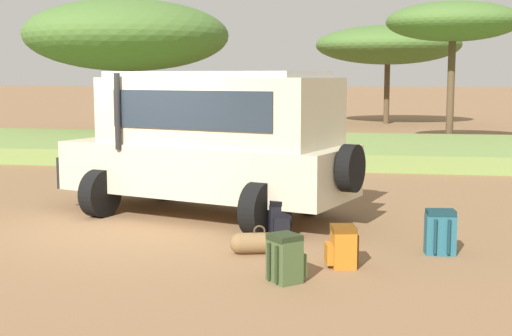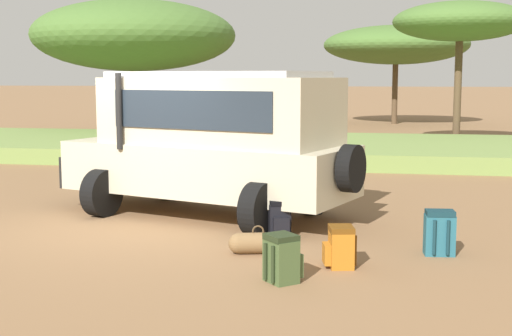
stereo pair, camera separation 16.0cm
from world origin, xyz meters
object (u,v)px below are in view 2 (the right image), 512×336
object	(u,v)px
duffel_bag_low_black_case	(258,243)
acacia_tree_far_left	(134,36)
backpack_beside_front_wheel	(439,233)
backpack_near_rear_wheel	(340,247)
safari_vehicle	(213,140)
backpack_outermost	(279,219)
acacia_tree_left_mid	(396,45)
acacia_tree_centre_back	(460,22)
backpack_cluster_center	(282,259)

from	to	relation	value
duffel_bag_low_black_case	acacia_tree_far_left	distance (m)	19.20
backpack_beside_front_wheel	backpack_near_rear_wheel	xyz separation A→B (m)	(-1.25, -0.86, -0.04)
safari_vehicle	backpack_near_rear_wheel	xyz separation A→B (m)	(2.34, -2.91, -1.04)
backpack_outermost	backpack_near_rear_wheel	bearing A→B (deg)	-57.27
acacia_tree_left_mid	acacia_tree_centre_back	size ratio (longest dim) A/B	1.47
acacia_tree_left_mid	acacia_tree_centre_back	xyz separation A→B (m)	(2.02, -11.19, 0.28)
duffel_bag_low_black_case	acacia_tree_centre_back	size ratio (longest dim) A/B	0.16
backpack_beside_front_wheel	backpack_near_rear_wheel	size ratio (longest dim) A/B	1.17
backpack_beside_front_wheel	acacia_tree_far_left	size ratio (longest dim) A/B	0.08
backpack_cluster_center	acacia_tree_far_left	xyz separation A→B (m)	(-8.45, 18.34, 3.62)
backpack_cluster_center	acacia_tree_centre_back	distance (m)	18.06
backpack_beside_front_wheel	acacia_tree_left_mid	distance (m)	27.08
safari_vehicle	backpack_outermost	size ratio (longest dim) A/B	10.05
duffel_bag_low_black_case	acacia_tree_centre_back	world-z (taller)	acacia_tree_centre_back
safari_vehicle	acacia_tree_left_mid	xyz separation A→B (m)	(3.17, 24.78, 2.60)
backpack_near_rear_wheel	acacia_tree_far_left	bearing A→B (deg)	117.31
acacia_tree_left_mid	backpack_beside_front_wheel	bearing A→B (deg)	-89.09
backpack_outermost	acacia_tree_left_mid	bearing A→B (deg)	85.98
safari_vehicle	acacia_tree_centre_back	world-z (taller)	acacia_tree_centre_back
safari_vehicle	backpack_beside_front_wheel	xyz separation A→B (m)	(3.59, -2.06, -1.00)
backpack_cluster_center	backpack_outermost	size ratio (longest dim) A/B	1.04
acacia_tree_left_mid	safari_vehicle	bearing A→B (deg)	-97.28
backpack_cluster_center	acacia_tree_left_mid	xyz separation A→B (m)	(1.44, 28.48, 3.62)
backpack_beside_front_wheel	acacia_tree_centre_back	size ratio (longest dim) A/B	0.12
backpack_cluster_center	duffel_bag_low_black_case	bearing A→B (deg)	112.08
acacia_tree_far_left	acacia_tree_centre_back	bearing A→B (deg)	-5.02
backpack_near_rear_wheel	duffel_bag_low_black_case	bearing A→B (deg)	156.84
safari_vehicle	backpack_cluster_center	world-z (taller)	safari_vehicle
backpack_beside_front_wheel	backpack_outermost	world-z (taller)	backpack_beside_front_wheel
safari_vehicle	backpack_outermost	distance (m)	2.16
duffel_bag_low_black_case	acacia_tree_far_left	size ratio (longest dim) A/B	0.10
backpack_beside_front_wheel	backpack_outermost	size ratio (longest dim) A/B	1.11
safari_vehicle	backpack_cluster_center	distance (m)	4.21
backpack_outermost	acacia_tree_far_left	size ratio (longest dim) A/B	0.07
backpack_cluster_center	acacia_tree_centre_back	bearing A→B (deg)	78.69
duffel_bag_low_black_case	acacia_tree_left_mid	distance (m)	27.54
acacia_tree_far_left	backpack_cluster_center	bearing A→B (deg)	-65.25
acacia_tree_far_left	acacia_tree_left_mid	distance (m)	14.17
acacia_tree_centre_back	safari_vehicle	bearing A→B (deg)	-110.87
backpack_beside_front_wheel	acacia_tree_far_left	bearing A→B (deg)	121.72
backpack_cluster_center	backpack_outermost	world-z (taller)	backpack_cluster_center
backpack_near_rear_wheel	duffel_bag_low_black_case	world-z (taller)	backpack_near_rear_wheel
backpack_beside_front_wheel	duffel_bag_low_black_case	xyz separation A→B (m)	(-2.38, -0.37, -0.15)
acacia_tree_left_mid	acacia_tree_centre_back	bearing A→B (deg)	-79.78
backpack_outermost	acacia_tree_far_left	distance (m)	18.27
backpack_near_rear_wheel	acacia_tree_centre_back	distance (m)	17.20
backpack_outermost	duffel_bag_low_black_case	bearing A→B (deg)	-96.42
backpack_near_rear_wheel	backpack_outermost	bearing A→B (deg)	122.73
backpack_outermost	acacia_tree_centre_back	bearing A→B (deg)	75.55
backpack_cluster_center	backpack_near_rear_wheel	xyz separation A→B (m)	(0.61, 0.78, -0.02)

